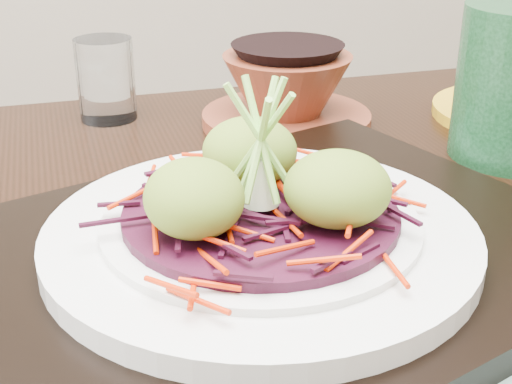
{
  "coord_description": "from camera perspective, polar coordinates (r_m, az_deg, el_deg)",
  "views": [
    {
      "loc": [
        -0.01,
        -0.45,
        0.96
      ],
      "look_at": [
        0.06,
        -0.01,
        0.75
      ],
      "focal_mm": 50.0,
      "sensor_mm": 36.0,
      "label": 1
    }
  ],
  "objects": [
    {
      "name": "dining_table",
      "position": [
        0.61,
        -3.75,
        -10.72
      ],
      "size": [
        1.2,
        0.89,
        0.7
      ],
      "rotation": [
        0.0,
        0.0,
        0.13
      ],
      "color": "black",
      "rests_on": "ground"
    },
    {
      "name": "placemat",
      "position": [
        0.49,
        0.36,
        -6.63
      ],
      "size": [
        0.64,
        0.58,
        0.0
      ],
      "primitive_type": "cube",
      "rotation": [
        0.0,
        0.0,
        0.44
      ],
      "color": "gray",
      "rests_on": "dining_table"
    },
    {
      "name": "serving_tray",
      "position": [
        0.49,
        0.36,
        -5.4
      ],
      "size": [
        0.55,
        0.49,
        0.02
      ],
      "primitive_type": "cube",
      "rotation": [
        0.0,
        0.0,
        0.44
      ],
      "color": "black",
      "rests_on": "placemat"
    },
    {
      "name": "white_plate",
      "position": [
        0.48,
        0.37,
        -3.35
      ],
      "size": [
        0.29,
        0.29,
        0.02
      ],
      "color": "silver",
      "rests_on": "serving_tray"
    },
    {
      "name": "cabbage_bed",
      "position": [
        0.47,
        0.38,
        -1.77
      ],
      "size": [
        0.18,
        0.18,
        0.01
      ],
      "primitive_type": "cylinder",
      "color": "#390B20",
      "rests_on": "white_plate"
    },
    {
      "name": "carrot_julienne",
      "position": [
        0.47,
        0.38,
        -0.79
      ],
      "size": [
        0.22,
        0.22,
        0.01
      ],
      "primitive_type": null,
      "color": "red",
      "rests_on": "cabbage_bed"
    },
    {
      "name": "guacamole_scoops",
      "position": [
        0.46,
        0.4,
        1.07
      ],
      "size": [
        0.16,
        0.14,
        0.05
      ],
      "color": "olive",
      "rests_on": "cabbage_bed"
    },
    {
      "name": "scallion_garnish",
      "position": [
        0.45,
        0.39,
        3.69
      ],
      "size": [
        0.07,
        0.07,
        0.1
      ],
      "primitive_type": null,
      "color": "#8ED053",
      "rests_on": "cabbage_bed"
    },
    {
      "name": "water_glass",
      "position": [
        0.81,
        -11.92,
        8.8
      ],
      "size": [
        0.08,
        0.08,
        0.09
      ],
      "primitive_type": "cylinder",
      "rotation": [
        0.0,
        0.0,
        0.3
      ],
      "color": "white",
      "rests_on": "dining_table"
    },
    {
      "name": "terracotta_bowl_set",
      "position": [
        0.77,
        2.48,
        7.83
      ],
      "size": [
        0.22,
        0.22,
        0.08
      ],
      "rotation": [
        0.0,
        0.0,
        0.23
      ],
      "color": "maroon",
      "rests_on": "dining_table"
    }
  ]
}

